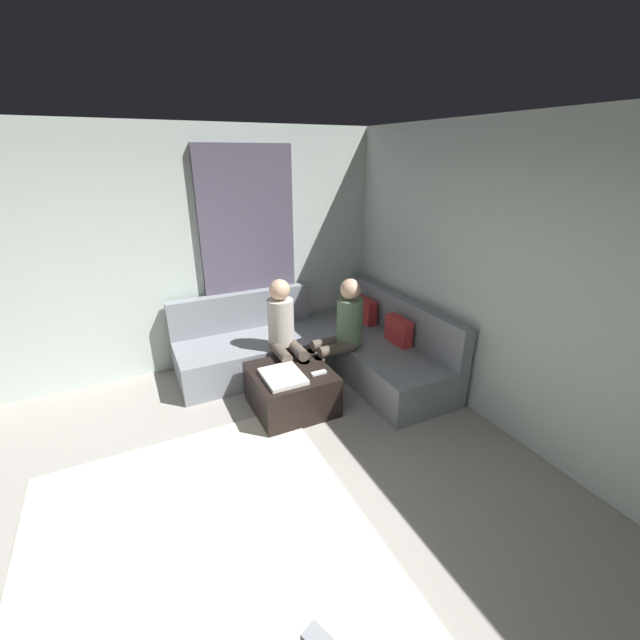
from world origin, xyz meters
TOP-DOWN VIEW (x-y plane):
  - ground_plane at (0.00, 0.00)m, footprint 6.00×6.00m
  - wall_back at (0.00, 2.94)m, footprint 6.00×0.12m
  - wall_left at (-2.94, 0.00)m, footprint 0.12×6.00m
  - curtain_panel at (-2.84, 1.30)m, footprint 0.06×1.10m
  - area_rug at (-0.20, 0.10)m, footprint 2.60×2.20m
  - sectional_couch at (-2.08, 1.88)m, footprint 2.10×2.55m
  - ottoman at (-1.52, 1.25)m, footprint 0.76×0.76m
  - folded_blanket at (-1.42, 1.13)m, footprint 0.44×0.36m
  - coffee_mug at (-1.74, 1.43)m, footprint 0.08×0.08m
  - game_remote at (-1.34, 1.47)m, footprint 0.05×0.15m
  - person_on_couch_back at (-1.72, 1.93)m, footprint 0.30×0.60m
  - person_on_couch_side at (-1.93, 1.36)m, footprint 0.60×0.30m

SIDE VIEW (x-z plane):
  - ground_plane at x=0.00m, z-range -0.10..0.00m
  - area_rug at x=-0.20m, z-range 0.00..0.01m
  - ottoman at x=-1.52m, z-range 0.00..0.42m
  - sectional_couch at x=-2.08m, z-range -0.15..0.72m
  - game_remote at x=-1.34m, z-range 0.42..0.44m
  - folded_blanket at x=-1.42m, z-range 0.42..0.46m
  - coffee_mug at x=-1.74m, z-range 0.42..0.52m
  - person_on_couch_back at x=-1.72m, z-range 0.06..1.26m
  - person_on_couch_side at x=-1.93m, z-range 0.06..1.26m
  - curtain_panel at x=-2.84m, z-range 0.00..2.50m
  - wall_back at x=0.00m, z-range 0.00..2.70m
  - wall_left at x=-2.94m, z-range 0.00..2.70m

